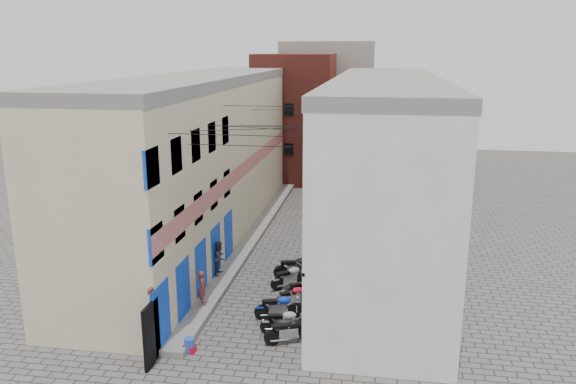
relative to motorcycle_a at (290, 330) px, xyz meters
The scene contains 21 objects.
ground 2.54m from the motorcycle_a, 137.35° to the right, with size 90.00×90.00×0.00m, color #595654.
plinth 11.97m from the motorcycle_a, 108.91° to the left, with size 0.90×26.00×0.25m, color gray.
building_left 13.74m from the motorcycle_a, 121.14° to the left, with size 5.10×27.00×9.00m.
building_right 12.40m from the motorcycle_a, 74.34° to the left, with size 5.94×26.00×9.00m.
building_far_brick_left 26.96m from the motorcycle_a, 98.27° to the left, with size 6.00×6.00×10.00m, color maroon.
building_far_brick_right 28.55m from the motorcycle_a, 87.63° to the left, with size 5.00×6.00×8.00m, color maroon.
building_far_concrete 32.75m from the motorcycle_a, 93.23° to the left, with size 8.00×5.00×11.00m, color gray.
far_shopfront 23.60m from the motorcycle_a, 94.44° to the left, with size 2.00×0.30×2.40m, color black.
overhead_wires 9.06m from the motorcycle_a, 107.04° to the left, with size 5.80×13.02×1.32m.
motorcycle_a is the anchor object (origin of this frame).
motorcycle_b 0.79m from the motorcycle_a, 113.68° to the left, with size 0.58×1.83×1.06m, color #A8A8AC, non-canonical shape.
motorcycle_c 1.98m from the motorcycle_a, 111.38° to the left, with size 0.62×1.95×1.13m, color #0C34BB, non-canonical shape.
motorcycle_d 2.98m from the motorcycle_a, 95.94° to the left, with size 0.55×1.75×1.01m, color red, non-canonical shape.
motorcycle_e 3.77m from the motorcycle_a, 89.62° to the left, with size 0.60×1.91×1.11m, color black, non-canonical shape.
motorcycle_f 4.95m from the motorcycle_a, 98.94° to the left, with size 0.61×1.93×1.12m, color #9D9CA1, non-canonical shape.
motorcycle_g 5.92m from the motorcycle_a, 96.05° to the left, with size 0.68×2.15×1.24m, color black, non-canonical shape.
person_a 4.45m from the motorcycle_a, 152.10° to the left, with size 0.53×0.35×1.46m, color brown.
person_b 6.74m from the motorcycle_a, 127.87° to the left, with size 0.77×0.60×1.59m, color #33344D.
water_jug_near 3.57m from the motorcycle_a, 160.56° to the right, with size 0.34×0.34×0.54m, color #234DB2.
water_jug_far 3.59m from the motorcycle_a, 160.70° to the right, with size 0.34×0.34×0.54m, color blue.
red_crate 3.60m from the motorcycle_a, 160.70° to the right, with size 0.42×0.31×0.26m, color red.
Camera 1 is at (4.75, -16.42, 10.33)m, focal length 35.00 mm.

